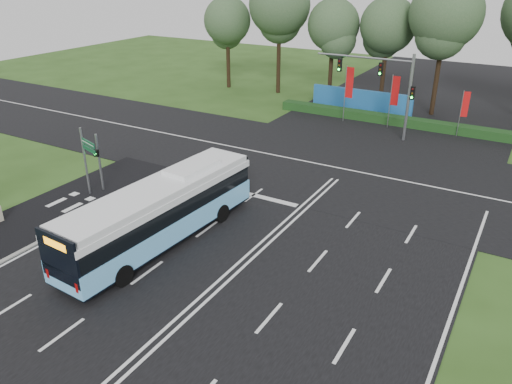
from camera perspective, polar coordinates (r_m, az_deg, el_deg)
ground at (r=26.23m, az=0.43°, el=-6.01°), size 120.00×120.00×0.00m
road_main at (r=26.22m, az=0.43°, el=-5.97°), size 20.00×120.00×0.04m
road_cross at (r=36.07m, az=9.92°, el=2.60°), size 120.00×14.00×0.05m
bike_path at (r=31.82m, az=-22.41°, el=-2.12°), size 5.00×18.00×0.06m
kerb_strip at (r=30.07m, az=-19.55°, el=-3.16°), size 0.25×18.00×0.12m
city_bus at (r=26.05m, az=-10.80°, el=-2.25°), size 3.32×12.44×3.53m
pedestrian_signal at (r=32.96m, az=-17.53°, el=3.46°), size 0.36×0.43×3.80m
street_sign at (r=32.14m, az=-18.80°, el=4.02°), size 1.65×0.60×4.40m
banner_flag_left at (r=46.43m, az=10.49°, el=11.81°), size 0.76×0.11×5.12m
banner_flag_mid at (r=45.42m, az=15.47°, el=10.74°), size 0.70×0.07×4.72m
banner_flag_right at (r=45.05m, az=22.70°, el=8.98°), size 0.57×0.20×3.94m
traffic_light_gantry at (r=42.46m, az=14.86°, el=12.08°), size 8.41×0.28×7.00m
hedge at (r=47.30m, az=15.45°, el=7.92°), size 22.00×1.20×0.80m
blue_hoarding at (r=50.51m, az=11.92°, el=10.15°), size 10.00×0.30×2.20m
eucalyptus_row at (r=50.79m, az=23.84°, el=17.66°), size 53.14×9.78×12.92m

